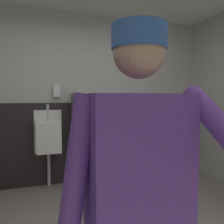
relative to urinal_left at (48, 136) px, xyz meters
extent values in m
cube|color=#B2B2AD|center=(0.41, 0.22, 0.54)|extent=(4.89, 0.12, 2.64)
cube|color=black|center=(0.41, 0.14, -0.15)|extent=(4.29, 0.03, 1.26)
cube|color=white|center=(0.00, 0.13, 0.05)|extent=(0.40, 0.05, 0.65)
cube|color=white|center=(0.00, -0.04, 0.00)|extent=(0.34, 0.30, 0.45)
cylinder|color=#B7BABF|center=(0.00, 0.12, 0.34)|extent=(0.04, 0.04, 0.24)
cylinder|color=#B7BABF|center=(0.00, 0.09, -0.50)|extent=(0.05, 0.05, 0.55)
cube|color=white|center=(0.75, 0.13, 0.05)|extent=(0.40, 0.05, 0.65)
cube|color=white|center=(0.75, -0.04, 0.00)|extent=(0.34, 0.30, 0.45)
cylinder|color=#B7BABF|center=(0.75, 0.12, 0.34)|extent=(0.04, 0.04, 0.24)
cylinder|color=#B7BABF|center=(0.75, 0.09, -0.50)|extent=(0.05, 0.05, 0.55)
cube|color=#4C4C51|center=(0.37, -0.07, 0.17)|extent=(0.04, 0.40, 0.90)
cube|color=#60388C|center=(0.26, -2.58, 0.30)|extent=(0.43, 0.24, 0.58)
cylinder|color=#60388C|center=(0.00, -2.58, 0.32)|extent=(0.17, 0.09, 0.56)
sphere|color=tan|center=(0.26, -2.58, 0.76)|extent=(0.22, 0.22, 0.22)
cylinder|color=#335999|center=(0.26, -2.58, 0.82)|extent=(0.23, 0.23, 0.10)
cube|color=silver|center=(0.14, 0.12, 0.66)|extent=(0.10, 0.07, 0.18)
camera|label=1|loc=(-0.15, -3.45, 0.58)|focal=36.95mm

